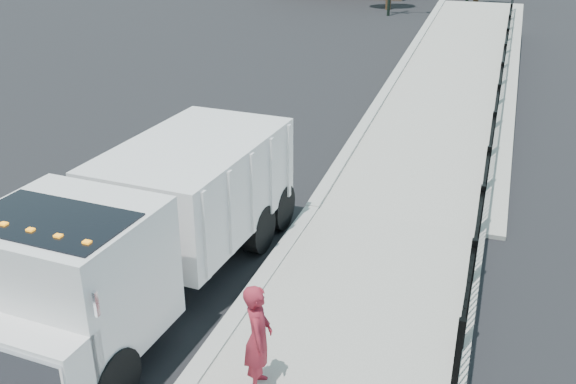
% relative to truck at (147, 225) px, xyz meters
% --- Properties ---
extents(ground, '(120.00, 120.00, 0.00)m').
position_rel_truck_xyz_m(ground, '(1.63, 0.15, -1.41)').
color(ground, black).
rests_on(ground, ground).
extents(curb, '(0.30, 12.00, 0.16)m').
position_rel_truck_xyz_m(curb, '(1.63, -1.85, -1.33)').
color(curb, '#ADAAA3').
rests_on(curb, ground).
extents(ramp, '(3.95, 24.06, 3.19)m').
position_rel_truck_xyz_m(ramp, '(3.76, 16.15, -1.41)').
color(ramp, '#9E998E').
rests_on(ramp, ground).
extents(iron_fence, '(0.10, 28.00, 1.80)m').
position_rel_truck_xyz_m(iron_fence, '(5.18, 12.15, -0.51)').
color(iron_fence, black).
rests_on(iron_fence, ground).
extents(truck, '(2.76, 7.44, 2.51)m').
position_rel_truck_xyz_m(truck, '(0.00, 0.00, 0.00)').
color(truck, black).
rests_on(truck, ground).
extents(worker, '(0.55, 0.68, 1.61)m').
position_rel_truck_xyz_m(worker, '(2.60, -1.62, -0.49)').
color(worker, maroon).
rests_on(worker, sidewalk).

